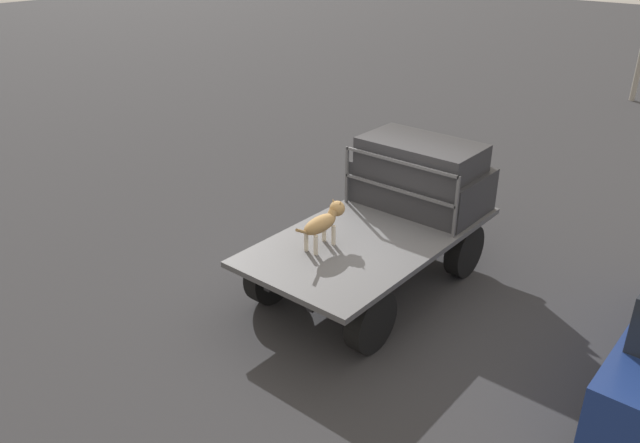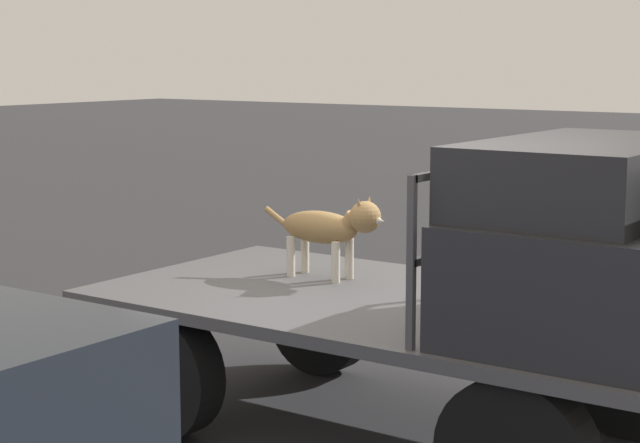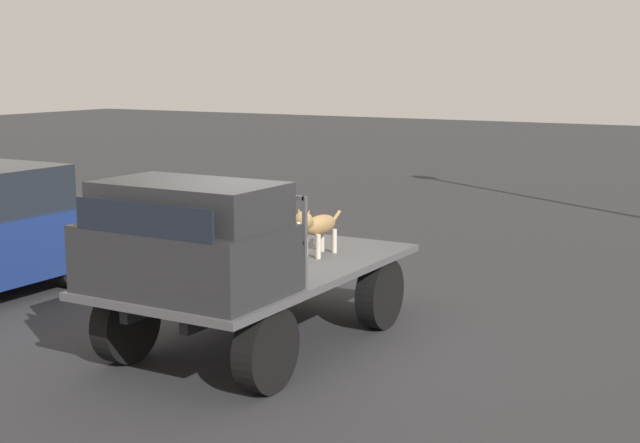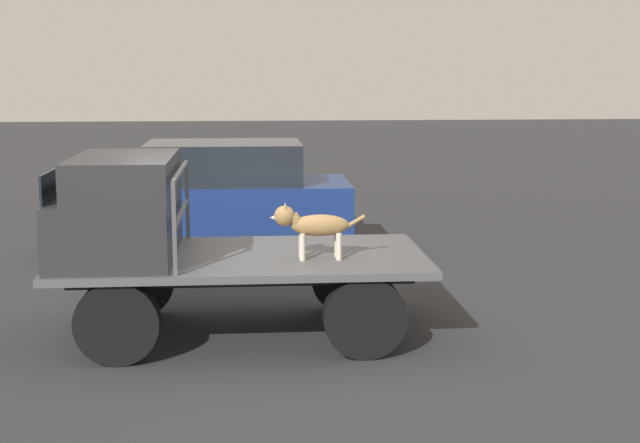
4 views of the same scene
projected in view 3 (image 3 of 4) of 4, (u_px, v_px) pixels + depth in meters
The scene contains 5 objects.
ground_plane at pixel (261, 343), 10.00m from camera, with size 80.00×80.00×0.00m, color #2D2D30.
flatbed_truck at pixel (261, 288), 9.89m from camera, with size 3.94×2.08×0.90m.
truck_cab at pixel (186, 240), 8.66m from camera, with size 1.22×1.96×1.07m.
truck_headboard at pixel (225, 220), 9.19m from camera, with size 0.04×1.96×0.93m.
dog at pixel (316, 225), 10.25m from camera, with size 1.01×0.23×0.60m.
Camera 3 is at (7.99, 5.38, 3.08)m, focal length 50.00 mm.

